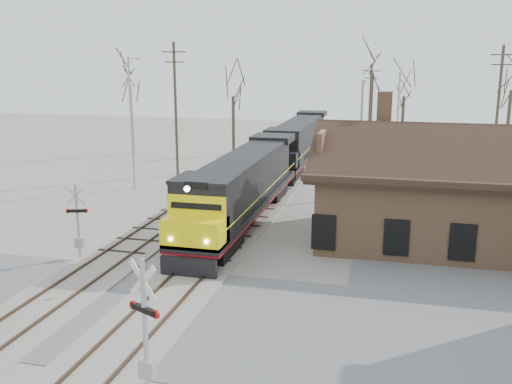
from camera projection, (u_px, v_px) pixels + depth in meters
ground at (155, 313)px, 22.18m from camera, size 140.00×140.00×0.00m
road at (155, 313)px, 22.18m from camera, size 60.00×9.00×0.03m
track_main at (251, 213)px, 36.33m from camera, size 3.40×90.00×0.24m
track_siding at (185, 208)px, 37.39m from camera, size 3.40×90.00×0.24m
depot at (456, 199)px, 30.14m from camera, size 15.20×9.31×7.90m
locomotive_lead at (241, 188)px, 33.57m from camera, size 2.84×19.02×4.22m
locomotive_trailing at (298, 142)px, 51.80m from camera, size 2.84×19.02×3.99m
crossbuck_near at (145, 336)px, 16.18m from camera, size 1.15×0.59×4.33m
crossbuck_far at (78, 224)px, 27.79m from camera, size 1.06×0.39×3.78m
streetlight_a at (132, 117)px, 42.10m from camera, size 0.25×2.04×9.79m
streetlight_b at (361, 132)px, 39.85m from camera, size 0.25×2.04×8.24m
streetlight_c at (398, 113)px, 52.80m from camera, size 0.25×2.04×8.41m
utility_pole_a at (176, 107)px, 46.98m from camera, size 2.00×0.24×10.95m
utility_pole_b at (370, 102)px, 64.95m from camera, size 2.00×0.24×9.05m
utility_pole_c at (498, 108)px, 47.67m from camera, size 2.00×0.24×10.74m
tree_a at (129, 73)px, 56.90m from camera, size 4.71×4.71×11.54m
tree_b at (233, 86)px, 56.84m from camera, size 3.96×3.96×9.69m
tree_c at (373, 60)px, 62.58m from camera, size 5.39×5.39×13.21m
tree_d at (404, 87)px, 58.77m from camera, size 3.87×3.87×9.49m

